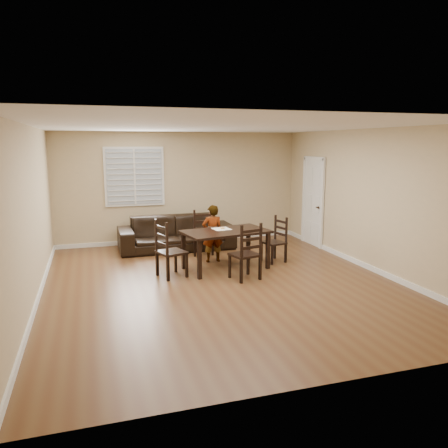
{
  "coord_description": "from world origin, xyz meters",
  "views": [
    {
      "loc": [
        -2.12,
        -7.08,
        2.41
      ],
      "look_at": [
        0.14,
        0.26,
        1.0
      ],
      "focal_mm": 35.0,
      "sensor_mm": 36.0,
      "label": 1
    }
  ],
  "objects_px": {
    "chair_near": "(204,236)",
    "sofa": "(177,233)",
    "chair_right": "(278,241)",
    "chair_left": "(165,252)",
    "child": "(212,234)",
    "dining_table": "(226,235)",
    "donut": "(222,228)",
    "chair_far": "(249,255)"
  },
  "relations": [
    {
      "from": "chair_right",
      "to": "sofa",
      "type": "relative_size",
      "value": 0.36
    },
    {
      "from": "chair_right",
      "to": "dining_table",
      "type": "bearing_deg",
      "value": -92.8
    },
    {
      "from": "dining_table",
      "to": "sofa",
      "type": "bearing_deg",
      "value": 97.67
    },
    {
      "from": "sofa",
      "to": "child",
      "type": "bearing_deg",
      "value": -69.26
    },
    {
      "from": "chair_near",
      "to": "chair_right",
      "type": "relative_size",
      "value": 1.08
    },
    {
      "from": "chair_near",
      "to": "child",
      "type": "xyz_separation_m",
      "value": [
        0.06,
        -0.44,
        0.13
      ]
    },
    {
      "from": "dining_table",
      "to": "chair_left",
      "type": "relative_size",
      "value": 1.65
    },
    {
      "from": "chair_right",
      "to": "chair_near",
      "type": "bearing_deg",
      "value": -133.52
    },
    {
      "from": "chair_left",
      "to": "sofa",
      "type": "xyz_separation_m",
      "value": [
        0.61,
        2.11,
        -0.1
      ]
    },
    {
      "from": "donut",
      "to": "sofa",
      "type": "bearing_deg",
      "value": 109.39
    },
    {
      "from": "chair_far",
      "to": "chair_left",
      "type": "bearing_deg",
      "value": -38.2
    },
    {
      "from": "chair_left",
      "to": "child",
      "type": "distance_m",
      "value": 1.39
    },
    {
      "from": "child",
      "to": "chair_right",
      "type": "bearing_deg",
      "value": 165.14
    },
    {
      "from": "chair_far",
      "to": "chair_left",
      "type": "height_order",
      "value": "chair_left"
    },
    {
      "from": "child",
      "to": "donut",
      "type": "relative_size",
      "value": 13.0
    },
    {
      "from": "chair_far",
      "to": "chair_right",
      "type": "relative_size",
      "value": 1.1
    },
    {
      "from": "chair_right",
      "to": "child",
      "type": "bearing_deg",
      "value": -118.42
    },
    {
      "from": "chair_far",
      "to": "sofa",
      "type": "xyz_separation_m",
      "value": [
        -0.77,
        2.73,
        -0.09
      ]
    },
    {
      "from": "chair_right",
      "to": "donut",
      "type": "distance_m",
      "value": 1.27
    },
    {
      "from": "donut",
      "to": "sofa",
      "type": "relative_size",
      "value": 0.03
    },
    {
      "from": "dining_table",
      "to": "chair_far",
      "type": "distance_m",
      "value": 0.89
    },
    {
      "from": "child",
      "to": "sofa",
      "type": "relative_size",
      "value": 0.45
    },
    {
      "from": "dining_table",
      "to": "chair_near",
      "type": "distance_m",
      "value": 1.06
    },
    {
      "from": "chair_near",
      "to": "chair_left",
      "type": "distance_m",
      "value": 1.65
    },
    {
      "from": "dining_table",
      "to": "chair_near",
      "type": "xyz_separation_m",
      "value": [
        -0.16,
        1.02,
        -0.21
      ]
    },
    {
      "from": "chair_left",
      "to": "sofa",
      "type": "bearing_deg",
      "value": -34.45
    },
    {
      "from": "chair_far",
      "to": "child",
      "type": "bearing_deg",
      "value": -93.73
    },
    {
      "from": "chair_right",
      "to": "donut",
      "type": "xyz_separation_m",
      "value": [
        -1.22,
        -0.04,
        0.35
      ]
    },
    {
      "from": "dining_table",
      "to": "child",
      "type": "height_order",
      "value": "child"
    },
    {
      "from": "chair_near",
      "to": "sofa",
      "type": "relative_size",
      "value": 0.39
    },
    {
      "from": "chair_far",
      "to": "child",
      "type": "distance_m",
      "value": 1.46
    },
    {
      "from": "dining_table",
      "to": "chair_far",
      "type": "height_order",
      "value": "chair_far"
    },
    {
      "from": "dining_table",
      "to": "sofa",
      "type": "distance_m",
      "value": 1.99
    },
    {
      "from": "child",
      "to": "dining_table",
      "type": "bearing_deg",
      "value": 100.46
    },
    {
      "from": "dining_table",
      "to": "child",
      "type": "bearing_deg",
      "value": 90.0
    },
    {
      "from": "chair_far",
      "to": "chair_right",
      "type": "xyz_separation_m",
      "value": [
        1.05,
        1.08,
        -0.04
      ]
    },
    {
      "from": "dining_table",
      "to": "chair_far",
      "type": "relative_size",
      "value": 1.69
    },
    {
      "from": "chair_near",
      "to": "chair_right",
      "type": "distance_m",
      "value": 1.59
    },
    {
      "from": "chair_left",
      "to": "sofa",
      "type": "height_order",
      "value": "chair_left"
    },
    {
      "from": "child",
      "to": "chair_left",
      "type": "bearing_deg",
      "value": 36.45
    },
    {
      "from": "chair_near",
      "to": "child",
      "type": "distance_m",
      "value": 0.47
    },
    {
      "from": "chair_far",
      "to": "donut",
      "type": "relative_size",
      "value": 11.38
    }
  ]
}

